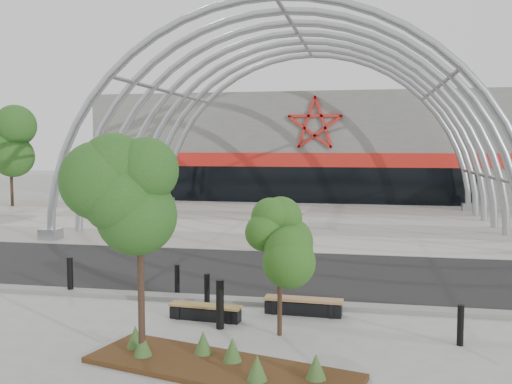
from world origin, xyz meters
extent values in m
plane|color=gray|center=(0.00, 0.00, 0.00)|extent=(140.00, 140.00, 0.00)
cube|color=black|center=(0.00, 3.50, 0.01)|extent=(140.00, 7.00, 0.02)
cube|color=gray|center=(0.00, 15.50, 0.02)|extent=(60.00, 17.00, 0.04)
cube|color=slate|center=(0.00, -0.25, 0.06)|extent=(60.00, 0.50, 0.12)
cube|color=slate|center=(0.00, 33.50, 4.00)|extent=(34.00, 15.00, 8.00)
cube|color=black|center=(0.00, 26.05, 1.30)|extent=(22.00, 0.25, 2.60)
cube|color=red|center=(0.00, 26.05, 3.10)|extent=(34.00, 0.30, 1.00)
torus|color=#9DA2A6|center=(0.00, 8.00, 0.00)|extent=(20.36, 0.36, 20.36)
torus|color=#9DA2A6|center=(0.00, 10.50, 0.00)|extent=(20.36, 0.36, 20.36)
torus|color=#9DA2A6|center=(0.00, 13.00, 0.00)|extent=(20.36, 0.36, 20.36)
torus|color=#9DA2A6|center=(0.00, 15.50, 0.00)|extent=(20.36, 0.36, 20.36)
torus|color=#9DA2A6|center=(0.00, 18.00, 0.00)|extent=(20.36, 0.36, 20.36)
torus|color=#9DA2A6|center=(0.00, 20.50, 0.00)|extent=(20.36, 0.36, 20.36)
torus|color=#9DA2A6|center=(0.00, 23.00, 0.00)|extent=(20.36, 0.36, 20.36)
cylinder|color=#9DA2A6|center=(9.66, 15.50, 2.59)|extent=(0.20, 15.00, 0.20)
cylinder|color=#9DA2A6|center=(7.07, 15.50, 7.07)|extent=(0.20, 15.00, 0.20)
cylinder|color=#9DA2A6|center=(0.00, 15.50, 10.00)|extent=(0.20, 15.00, 0.20)
cylinder|color=#9DA2A6|center=(-7.07, 15.50, 7.07)|extent=(0.20, 15.00, 0.20)
cylinder|color=#9DA2A6|center=(-9.66, 15.50, 2.59)|extent=(0.20, 15.00, 0.20)
cube|color=#9DA2A6|center=(-10.00, 8.00, 0.25)|extent=(0.80, 0.80, 0.50)
cube|color=#9DA2A6|center=(-10.00, 23.00, 0.25)|extent=(0.80, 0.80, 0.50)
cube|color=#9DA2A6|center=(10.00, 23.00, 0.25)|extent=(0.80, 0.80, 0.50)
cube|color=#341F0C|center=(1.02, -4.74, 0.05)|extent=(5.44, 2.85, 0.10)
cone|color=#40632C|center=(-0.58, -4.53, 0.33)|extent=(0.36, 0.36, 0.45)
cone|color=#40632C|center=(1.19, -4.47, 0.33)|extent=(0.36, 0.36, 0.45)
cone|color=#40632C|center=(1.81, -5.25, 0.33)|extent=(0.36, 0.36, 0.45)
cone|color=#40632C|center=(0.54, -4.20, 0.33)|extent=(0.36, 0.36, 0.45)
cone|color=#40632C|center=(2.81, -4.99, 0.33)|extent=(0.36, 0.36, 0.45)
cone|color=#40632C|center=(-0.90, -4.14, 0.33)|extent=(0.36, 0.36, 0.45)
cylinder|color=black|center=(-0.59, -4.54, 1.05)|extent=(0.13, 0.13, 2.10)
ellipsoid|color=#1D4317|center=(-0.59, -4.54, 2.96)|extent=(1.80, 1.80, 2.29)
cylinder|color=black|center=(1.80, -2.56, 0.79)|extent=(0.10, 0.10, 1.59)
ellipsoid|color=#264C14|center=(1.80, -2.56, 2.23)|extent=(1.31, 1.31, 1.73)
cube|color=black|center=(-0.11, -1.81, 0.15)|extent=(1.74, 0.48, 0.29)
cube|color=black|center=(-0.75, -1.76, 0.17)|extent=(0.14, 0.39, 0.34)
cube|color=black|center=(0.53, -1.87, 0.17)|extent=(0.14, 0.39, 0.34)
cube|color=olive|center=(-0.11, -1.81, 0.34)|extent=(1.79, 0.54, 0.05)
cube|color=black|center=(2.15, -0.93, 0.16)|extent=(1.90, 0.44, 0.32)
cube|color=black|center=(1.44, -0.90, 0.19)|extent=(0.13, 0.42, 0.38)
cube|color=black|center=(2.85, -0.97, 0.19)|extent=(0.13, 0.42, 0.38)
cube|color=#926547|center=(2.15, -0.93, 0.38)|extent=(1.95, 0.51, 0.06)
cylinder|color=black|center=(-4.52, -0.18, 0.52)|extent=(0.16, 0.16, 1.03)
cylinder|color=black|center=(-1.50, 0.22, 0.43)|extent=(0.14, 0.14, 0.86)
cylinder|color=black|center=(-0.33, -0.88, 0.45)|extent=(0.14, 0.14, 0.90)
cylinder|color=black|center=(0.40, -2.38, 0.56)|extent=(0.18, 0.18, 1.13)
cylinder|color=black|center=(5.60, -2.48, 0.43)|extent=(0.14, 0.14, 0.86)
cylinder|color=black|center=(-20.00, 20.00, 1.65)|extent=(0.20, 0.20, 3.30)
ellipsoid|color=#204C1A|center=(-20.00, 20.00, 4.65)|extent=(3.00, 3.00, 3.60)
camera|label=1|loc=(3.62, -14.67, 4.18)|focal=40.00mm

